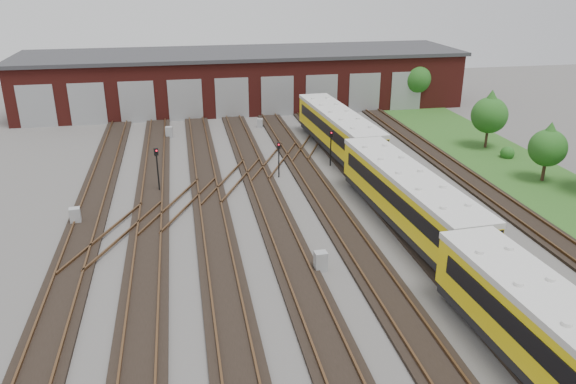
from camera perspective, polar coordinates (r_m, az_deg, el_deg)
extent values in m
plane|color=#4D4A47|center=(31.34, 4.40, -7.49)|extent=(120.00, 120.00, 0.00)
cube|color=black|center=(31.05, -21.76, -9.26)|extent=(2.40, 70.00, 0.18)
cube|color=brown|center=(31.12, -23.11, -9.04)|extent=(0.10, 70.00, 0.15)
cube|color=brown|center=(30.83, -20.48, -8.94)|extent=(0.10, 70.00, 0.15)
cube|color=black|center=(30.47, -14.30, -8.89)|extent=(2.40, 70.00, 0.18)
cube|color=brown|center=(30.45, -15.68, -8.70)|extent=(0.10, 70.00, 0.15)
cube|color=brown|center=(30.34, -12.96, -8.54)|extent=(0.10, 70.00, 0.15)
cube|color=black|center=(30.41, -6.69, -8.37)|extent=(2.40, 70.00, 0.18)
cube|color=brown|center=(30.30, -8.07, -8.21)|extent=(0.10, 70.00, 0.15)
cube|color=brown|center=(30.37, -5.35, -7.99)|extent=(0.10, 70.00, 0.15)
cube|color=black|center=(30.87, 0.79, -7.72)|extent=(2.40, 70.00, 0.18)
cube|color=brown|center=(30.67, -0.54, -7.57)|extent=(0.10, 70.00, 0.15)
cube|color=brown|center=(30.93, 2.10, -7.32)|extent=(0.10, 70.00, 0.15)
cube|color=black|center=(31.83, 7.91, -6.97)|extent=(2.40, 70.00, 0.18)
cube|color=brown|center=(31.55, 6.68, -6.84)|extent=(0.10, 70.00, 0.15)
cube|color=brown|center=(31.98, 9.15, -6.57)|extent=(0.10, 70.00, 0.15)
cube|color=black|center=(33.25, 14.49, -6.18)|extent=(2.40, 70.00, 0.18)
cube|color=brown|center=(32.89, 13.38, -6.07)|extent=(0.10, 70.00, 0.15)
cube|color=brown|center=(33.48, 15.64, -5.78)|extent=(0.10, 70.00, 0.15)
cube|color=black|center=(35.07, 20.45, -5.39)|extent=(2.40, 70.00, 0.18)
cube|color=brown|center=(34.65, 19.46, -5.29)|extent=(0.10, 70.00, 0.15)
cube|color=brown|center=(35.37, 21.48, -5.01)|extent=(0.10, 70.00, 0.15)
cube|color=black|center=(37.24, 25.75, -4.64)|extent=(2.40, 70.00, 0.18)
cube|color=brown|center=(36.76, 24.89, -4.54)|extent=(0.10, 70.00, 0.15)
cube|color=brown|center=(37.59, 26.68, -4.28)|extent=(0.10, 70.00, 0.15)
cube|color=brown|center=(39.29, -10.83, -1.14)|extent=(5.40, 9.62, 0.15)
cube|color=brown|center=(43.15, -5.61, 1.27)|extent=(5.40, 9.62, 0.15)
cube|color=brown|center=(47.38, -1.28, 3.26)|extent=(5.40, 9.62, 0.15)
cube|color=brown|center=(35.90, -17.12, -4.02)|extent=(5.40, 9.62, 0.15)
cube|color=brown|center=(51.88, 2.33, 4.90)|extent=(5.40, 9.62, 0.15)
cube|color=#581A16|center=(67.85, -4.53, 11.26)|extent=(50.00, 12.00, 6.00)
cube|color=#323235|center=(67.35, -4.61, 13.90)|extent=(51.00, 12.50, 0.40)
cube|color=#939698|center=(63.35, -24.18, 7.95)|extent=(3.60, 0.12, 4.40)
cube|color=#939698|center=(62.40, -19.69, 8.40)|extent=(3.60, 0.12, 4.40)
cube|color=#939698|center=(61.84, -15.07, 8.80)|extent=(3.60, 0.12, 4.40)
cube|color=#939698|center=(61.68, -10.39, 9.16)|extent=(3.60, 0.12, 4.40)
cube|color=#939698|center=(61.93, -5.70, 9.46)|extent=(3.60, 0.12, 4.40)
cube|color=#939698|center=(62.58, -1.08, 9.69)|extent=(3.60, 0.12, 4.40)
cube|color=#939698|center=(63.61, 3.42, 9.85)|extent=(3.60, 0.12, 4.40)
cube|color=#939698|center=(65.01, 7.76, 9.95)|extent=(3.60, 0.12, 4.40)
cube|color=#939698|center=(66.76, 11.90, 10.00)|extent=(3.60, 0.12, 4.40)
cube|color=#284C19|center=(47.49, 23.75, 1.11)|extent=(8.00, 55.00, 0.05)
cube|color=black|center=(22.81, 24.64, -14.94)|extent=(0.81, 13.94, 0.90)
cube|color=black|center=(36.39, 11.88, -2.45)|extent=(3.27, 15.96, 0.63)
cube|color=yellow|center=(35.82, 12.06, -0.29)|extent=(3.59, 15.98, 2.33)
cube|color=silver|center=(35.36, 12.22, 1.70)|extent=(3.70, 15.98, 0.32)
cube|color=black|center=(35.15, 10.04, -0.10)|extent=(0.81, 13.94, 0.90)
cube|color=black|center=(36.34, 14.07, 0.30)|extent=(0.81, 13.94, 0.90)
cube|color=black|center=(50.54, 5.04, 4.84)|extent=(3.27, 15.96, 0.63)
cube|color=yellow|center=(50.13, 5.10, 6.46)|extent=(3.59, 15.98, 2.33)
cube|color=silver|center=(49.80, 5.15, 7.92)|extent=(3.70, 15.98, 0.32)
cube|color=black|center=(49.63, 3.57, 6.66)|extent=(0.81, 13.94, 0.90)
cube|color=black|center=(50.53, 6.61, 6.83)|extent=(0.81, 13.94, 0.90)
cylinder|color=black|center=(41.79, -13.06, 1.79)|extent=(0.11, 0.11, 2.82)
cube|color=black|center=(41.27, -13.26, 3.99)|extent=(0.31, 0.25, 0.54)
sphere|color=red|center=(41.13, -13.28, 4.09)|extent=(0.13, 0.13, 0.13)
cylinder|color=black|center=(43.77, -0.94, 2.95)|extent=(0.10, 0.10, 2.34)
cube|color=black|center=(43.33, -0.95, 4.74)|extent=(0.27, 0.19, 0.51)
sphere|color=red|center=(43.21, -0.93, 4.83)|extent=(0.12, 0.12, 0.12)
cylinder|color=black|center=(49.06, 5.03, 5.32)|extent=(0.10, 0.10, 2.94)
cube|color=black|center=(48.60, 5.10, 7.27)|extent=(0.29, 0.21, 0.51)
sphere|color=red|center=(48.48, 5.13, 7.36)|extent=(0.12, 0.12, 0.12)
cylinder|color=black|center=(46.52, 4.35, 4.14)|extent=(0.10, 0.10, 2.50)
cube|color=black|center=(46.09, 4.40, 5.93)|extent=(0.26, 0.16, 0.52)
sphere|color=red|center=(45.96, 4.44, 6.02)|extent=(0.12, 0.12, 0.12)
cube|color=#9A9D9F|center=(38.38, -20.80, -2.31)|extent=(0.72, 0.62, 1.11)
cube|color=#9A9D9F|center=(55.83, -11.99, 5.97)|extent=(0.71, 0.61, 1.07)
cube|color=#9A9D9F|center=(30.60, 3.33, -7.04)|extent=(0.70, 0.59, 1.12)
cube|color=#9A9D9F|center=(58.40, -2.87, 7.02)|extent=(0.67, 0.61, 0.90)
cube|color=#9A9D9F|center=(43.85, 8.64, 1.80)|extent=(0.68, 0.61, 0.99)
cylinder|color=#382219|center=(68.51, 12.65, 9.14)|extent=(0.25, 0.25, 1.86)
sphere|color=#224D16|center=(68.03, 12.82, 11.19)|extent=(3.63, 3.63, 3.63)
cone|color=#224D16|center=(67.82, 12.91, 12.26)|extent=(3.11, 3.11, 2.59)
cylinder|color=#382219|center=(54.42, 19.49, 5.10)|extent=(0.24, 0.24, 1.66)
sphere|color=#224D16|center=(53.88, 19.78, 7.35)|extent=(3.23, 3.23, 3.23)
cone|color=#224D16|center=(53.63, 19.94, 8.54)|extent=(2.77, 2.77, 2.31)
cylinder|color=#382219|center=(47.41, 24.51, 1.86)|extent=(0.25, 0.25, 1.46)
sphere|color=#224D16|center=(46.85, 24.88, 4.09)|extent=(2.83, 2.83, 2.83)
cone|color=#224D16|center=(46.59, 25.07, 5.27)|extent=(2.43, 2.43, 2.02)
sphere|color=#224D16|center=(52.16, 21.42, 3.87)|extent=(1.19, 1.19, 1.19)
sphere|color=#224D16|center=(68.96, 13.41, 8.98)|extent=(1.45, 1.45, 1.45)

